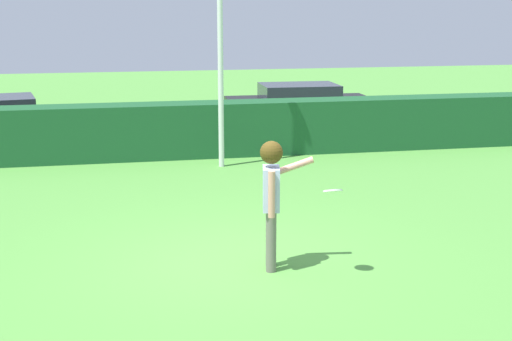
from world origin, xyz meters
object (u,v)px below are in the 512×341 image
at_px(frisbee, 333,191).
at_px(parked_car_black, 299,103).
at_px(lamppost, 220,32).
at_px(person, 272,190).

xyz_separation_m(frisbee, parked_car_black, (2.70, 11.74, -0.49)).
height_order(frisbee, lamppost, lamppost).
distance_m(lamppost, parked_car_black, 6.16).
distance_m(frisbee, parked_car_black, 12.06).
distance_m(frisbee, lamppost, 7.13).
relative_size(person, lamppost, 0.34).
height_order(frisbee, parked_car_black, parked_car_black).
bearing_deg(lamppost, parked_car_black, 57.63).
relative_size(frisbee, lamppost, 0.05).
bearing_deg(person, frisbee, -32.40).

